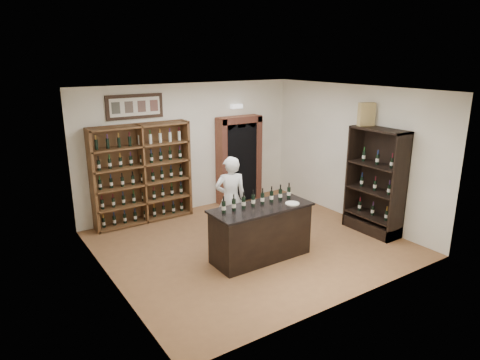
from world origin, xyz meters
The scene contains 22 objects.
floor centered at (0.00, 0.00, 0.00)m, with size 5.50×5.50×0.00m, color brown.
ceiling centered at (0.00, 0.00, 3.00)m, with size 5.50×5.50×0.00m, color white.
wall_back centered at (0.00, 2.50, 1.50)m, with size 5.50×0.04×3.00m, color silver.
wall_left centered at (-2.75, 0.00, 1.50)m, with size 0.04×5.00×3.00m, color silver.
wall_right centered at (2.75, 0.00, 1.50)m, with size 0.04×5.00×3.00m, color silver.
wine_shelf centered at (-1.30, 2.33, 1.10)m, with size 2.20×0.38×2.20m.
framed_picture centered at (-1.30, 2.47, 2.55)m, with size 1.25×0.04×0.52m, color black.
arched_doorway centered at (1.25, 2.33, 1.14)m, with size 1.17×0.35×2.17m.
emergency_light centered at (1.25, 2.42, 2.40)m, with size 0.30×0.10×0.10m, color white.
tasting_counter centered at (-0.20, -0.60, 0.49)m, with size 1.88×0.78×1.00m.
counter_bottle_0 centered at (-0.92, -0.50, 1.11)m, with size 0.07×0.07×0.30m.
counter_bottle_1 centered at (-0.71, -0.50, 1.11)m, with size 0.07×0.07×0.30m.
counter_bottle_2 centered at (-0.51, -0.50, 1.11)m, with size 0.07×0.07×0.30m.
counter_bottle_3 centered at (-0.30, -0.50, 1.11)m, with size 0.07×0.07×0.30m.
counter_bottle_4 centered at (-0.10, -0.50, 1.11)m, with size 0.07×0.07×0.30m.
counter_bottle_5 centered at (0.11, -0.50, 1.11)m, with size 0.07×0.07×0.30m.
counter_bottle_6 centered at (0.31, -0.50, 1.11)m, with size 0.07×0.07×0.30m.
counter_bottle_7 centered at (0.52, -0.50, 1.11)m, with size 0.07×0.07×0.30m.
side_cabinet centered at (2.52, -0.90, 0.75)m, with size 0.48×1.20×2.20m.
shopkeeper centered at (-0.22, 0.39, 0.86)m, with size 0.63×0.41×1.73m, color white.
plate centered at (0.35, -0.80, 1.01)m, with size 0.26×0.26×0.02m, color beige.
wine_crate centered at (2.52, -0.50, 2.44)m, with size 0.33×0.14×0.47m, color tan.
Camera 1 is at (-4.48, -6.39, 3.59)m, focal length 32.00 mm.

